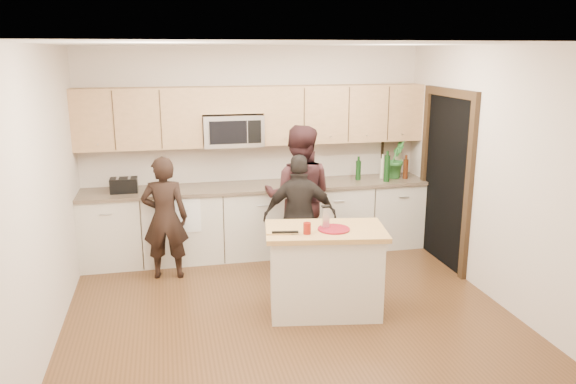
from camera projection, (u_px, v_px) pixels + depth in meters
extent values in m
plane|color=#54331C|center=(286.00, 307.00, 5.94)|extent=(4.50, 4.50, 0.00)
cube|color=beige|center=(254.00, 150.00, 7.50)|extent=(4.50, 0.02, 2.70)
cube|color=beige|center=(350.00, 251.00, 3.71)|extent=(4.50, 0.02, 2.70)
cube|color=beige|center=(46.00, 196.00, 5.14)|extent=(0.02, 4.00, 2.70)
cube|color=beige|center=(489.00, 173.00, 6.07)|extent=(0.02, 4.00, 2.70)
cube|color=white|center=(286.00, 44.00, 5.27)|extent=(4.50, 4.00, 0.02)
cube|color=beige|center=(259.00, 221.00, 7.43)|extent=(4.50, 0.62, 0.90)
cube|color=#6F604A|center=(259.00, 187.00, 7.30)|extent=(4.50, 0.66, 0.04)
cube|color=tan|center=(138.00, 118.00, 6.92)|extent=(1.55, 0.33, 0.75)
cube|color=tan|center=(342.00, 113.00, 7.47)|extent=(2.17, 0.33, 0.75)
cube|color=tan|center=(232.00, 100.00, 7.11)|extent=(0.78, 0.33, 0.33)
cube|color=silver|center=(233.00, 130.00, 7.17)|extent=(0.76, 0.40, 0.40)
cube|color=black|center=(228.00, 133.00, 6.96)|extent=(0.47, 0.01, 0.29)
cube|color=black|center=(255.00, 132.00, 7.03)|extent=(0.17, 0.01, 0.29)
cube|color=black|center=(446.00, 182.00, 7.00)|extent=(0.02, 1.05, 2.10)
cube|color=black|center=(469.00, 193.00, 6.45)|extent=(0.06, 0.10, 2.10)
cube|color=black|center=(424.00, 172.00, 7.54)|extent=(0.06, 0.10, 2.10)
cube|color=black|center=(451.00, 93.00, 6.72)|extent=(0.06, 1.25, 0.10)
cube|color=black|center=(391.00, 150.00, 7.91)|extent=(0.30, 0.03, 0.38)
cube|color=tan|center=(392.00, 150.00, 7.89)|extent=(0.24, 0.00, 0.32)
cube|color=white|center=(187.00, 214.00, 6.87)|extent=(0.34, 0.01, 0.48)
cube|color=white|center=(185.00, 189.00, 7.09)|extent=(0.34, 0.60, 0.01)
cube|color=beige|center=(325.00, 273.00, 5.76)|extent=(1.19, 0.81, 0.85)
cube|color=tan|center=(325.00, 231.00, 5.65)|extent=(1.30, 0.89, 0.05)
cylinder|color=maroon|center=(334.00, 229.00, 5.60)|extent=(0.32, 0.32, 0.02)
cube|color=silver|center=(326.00, 217.00, 5.63)|extent=(0.07, 0.05, 0.20)
cube|color=black|center=(326.00, 206.00, 5.60)|extent=(0.08, 0.06, 0.02)
cylinder|color=maroon|center=(307.00, 228.00, 5.47)|extent=(0.08, 0.08, 0.11)
cube|color=tan|center=(279.00, 232.00, 5.52)|extent=(0.26, 0.21, 0.02)
cube|color=black|center=(285.00, 232.00, 5.46)|extent=(0.26, 0.07, 0.02)
cube|color=silver|center=(289.00, 233.00, 5.46)|extent=(0.22, 0.06, 0.01)
cube|color=black|center=(124.00, 185.00, 6.91)|extent=(0.33, 0.22, 0.18)
cube|color=silver|center=(117.00, 178.00, 6.88)|extent=(0.03, 0.16, 0.00)
cube|color=silver|center=(129.00, 178.00, 6.91)|extent=(0.03, 0.16, 0.00)
cylinder|color=black|center=(358.00, 168.00, 7.56)|extent=(0.07, 0.07, 0.32)
cylinder|color=#BDB895|center=(383.00, 166.00, 7.64)|extent=(0.07, 0.07, 0.33)
cylinder|color=#3E1B0B|center=(406.00, 167.00, 7.63)|extent=(0.07, 0.07, 0.33)
cylinder|color=#BDB895|center=(398.00, 162.00, 7.81)|extent=(0.08, 0.08, 0.39)
cylinder|color=black|center=(387.00, 166.00, 7.45)|extent=(0.08, 0.08, 0.41)
imported|color=#2F7631|center=(395.00, 159.00, 7.67)|extent=(0.36, 0.37, 0.53)
imported|color=black|center=(165.00, 218.00, 6.57)|extent=(0.57, 0.41, 1.47)
imported|color=black|center=(299.00, 197.00, 6.87)|extent=(1.03, 0.91, 1.78)
imported|color=black|center=(300.00, 216.00, 6.61)|extent=(0.91, 0.49, 1.48)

